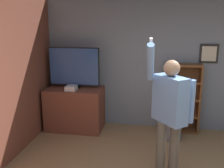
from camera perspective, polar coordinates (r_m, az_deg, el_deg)
name	(u,v)px	position (r m, az deg, el deg)	size (l,w,h in m)	color
wall_back	(170,64)	(5.38, 12.53, 4.37)	(7.02, 0.09, 2.70)	gray
wall_side_brick	(18,73)	(4.62, -19.88, 2.32)	(0.06, 4.27, 2.70)	brown
tv_ledge	(75,109)	(5.45, -8.04, -5.33)	(1.13, 0.66, 0.86)	brown
television	(74,67)	(5.26, -8.25, 3.59)	(1.02, 0.22, 0.82)	black
game_console	(71,88)	(5.18, -8.86, -0.88)	(0.20, 0.22, 0.09)	white
bookshelf	(178,97)	(5.36, 14.15, -2.84)	(0.71, 0.28, 1.38)	brown
person	(170,108)	(3.63, 12.41, -5.19)	(0.64, 0.58, 2.00)	#56514C
waste_bin	(173,129)	(5.13, 13.04, -9.43)	(0.33, 0.33, 0.42)	gray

